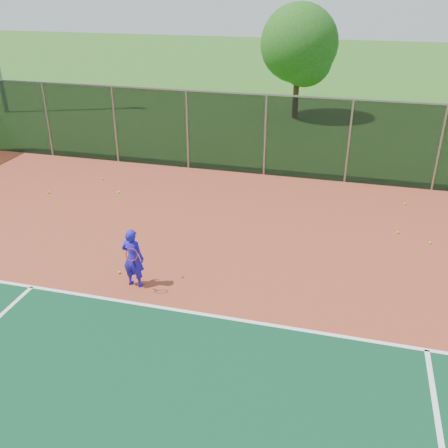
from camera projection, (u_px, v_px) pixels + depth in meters
The scene contains 10 objects.
court_apron at pixel (322, 367), 9.58m from camera, with size 30.00×20.00×0.02m, color #9C4027.
fence_back at pixel (349, 141), 17.56m from camera, with size 30.00×0.06×3.03m.
tennis_player at pixel (133, 258), 11.79m from camera, with size 0.59×0.61×2.40m.
practice_ball_0 at pixel (119, 272), 12.57m from camera, with size 0.07×0.07×0.07m, color #B3D618.
practice_ball_1 at pixel (49, 192), 17.24m from camera, with size 0.07×0.07×0.07m, color #B3D618.
practice_ball_2 at pixel (102, 179), 18.41m from camera, with size 0.07×0.07×0.07m, color #B3D618.
practice_ball_5 at pixel (405, 204), 16.37m from camera, with size 0.07×0.07×0.07m, color #B3D618.
practice_ball_6 at pixel (398, 232), 14.54m from camera, with size 0.07×0.07×0.07m, color #B3D618.
practice_ball_8 at pixel (430, 243), 13.97m from camera, with size 0.07×0.07×0.07m, color #B3D618.
tree_back_left at pixel (301, 47), 24.96m from camera, with size 3.90×3.90×5.73m.
Camera 1 is at (0.05, -5.60, 6.72)m, focal length 40.00 mm.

